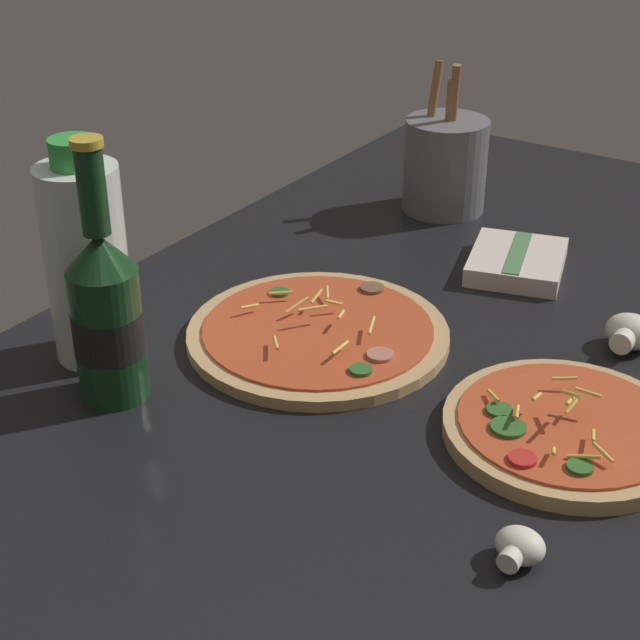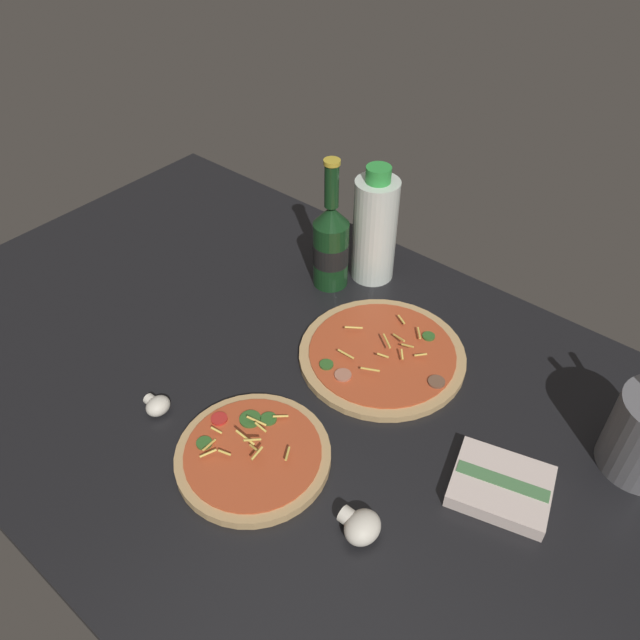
{
  "view_description": "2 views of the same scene",
  "coord_description": "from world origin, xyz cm",
  "px_view_note": "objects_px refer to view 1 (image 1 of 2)",
  "views": [
    {
      "loc": [
        -74.68,
        -37.57,
        56.31
      ],
      "look_at": [
        -6.12,
        8.08,
        11.24
      ],
      "focal_mm": 55.0,
      "sensor_mm": 36.0,
      "label": 1
    },
    {
      "loc": [
        44.05,
        -51.23,
        79.91
      ],
      "look_at": [
        -5.15,
        7.93,
        11.14
      ],
      "focal_mm": 35.0,
      "sensor_mm": 36.0,
      "label": 2
    }
  ],
  "objects_px": {
    "utensil_crock": "(445,164)",
    "dish_towel": "(517,262)",
    "beer_bottle": "(107,313)",
    "pizza_far": "(318,333)",
    "mushroom_right": "(519,547)",
    "mushroom_left": "(630,333)",
    "oil_bottle": "(86,260)",
    "pizza_near": "(566,429)"
  },
  "relations": [
    {
      "from": "beer_bottle",
      "to": "mushroom_left",
      "type": "xyz_separation_m",
      "value": [
        0.38,
        -0.4,
        -0.07
      ]
    },
    {
      "from": "pizza_far",
      "to": "dish_towel",
      "type": "bearing_deg",
      "value": -21.22
    },
    {
      "from": "pizza_far",
      "to": "mushroom_right",
      "type": "bearing_deg",
      "value": -122.18
    },
    {
      "from": "mushroom_right",
      "to": "utensil_crock",
      "type": "distance_m",
      "value": 0.74
    },
    {
      "from": "beer_bottle",
      "to": "utensil_crock",
      "type": "relative_size",
      "value": 1.27
    },
    {
      "from": "oil_bottle",
      "to": "mushroom_right",
      "type": "relative_size",
      "value": 5.61
    },
    {
      "from": "mushroom_left",
      "to": "utensil_crock",
      "type": "bearing_deg",
      "value": 55.15
    },
    {
      "from": "mushroom_right",
      "to": "pizza_far",
      "type": "bearing_deg",
      "value": 57.82
    },
    {
      "from": "pizza_near",
      "to": "oil_bottle",
      "type": "height_order",
      "value": "oil_bottle"
    },
    {
      "from": "mushroom_left",
      "to": "dish_towel",
      "type": "height_order",
      "value": "mushroom_left"
    },
    {
      "from": "beer_bottle",
      "to": "pizza_near",
      "type": "bearing_deg",
      "value": -66.03
    },
    {
      "from": "pizza_near",
      "to": "mushroom_right",
      "type": "bearing_deg",
      "value": -170.19
    },
    {
      "from": "dish_towel",
      "to": "oil_bottle",
      "type": "bearing_deg",
      "value": 146.35
    },
    {
      "from": "beer_bottle",
      "to": "dish_towel",
      "type": "relative_size",
      "value": 1.66
    },
    {
      "from": "utensil_crock",
      "to": "pizza_far",
      "type": "bearing_deg",
      "value": -171.44
    },
    {
      "from": "oil_bottle",
      "to": "mushroom_left",
      "type": "relative_size",
      "value": 4.18
    },
    {
      "from": "pizza_near",
      "to": "utensil_crock",
      "type": "xyz_separation_m",
      "value": [
        0.44,
        0.36,
        0.06
      ]
    },
    {
      "from": "pizza_far",
      "to": "mushroom_right",
      "type": "relative_size",
      "value": 6.78
    },
    {
      "from": "mushroom_left",
      "to": "utensil_crock",
      "type": "xyz_separation_m",
      "value": [
        0.25,
        0.35,
        0.05
      ]
    },
    {
      "from": "pizza_near",
      "to": "mushroom_right",
      "type": "height_order",
      "value": "pizza_near"
    },
    {
      "from": "pizza_near",
      "to": "utensil_crock",
      "type": "height_order",
      "value": "utensil_crock"
    },
    {
      "from": "oil_bottle",
      "to": "mushroom_left",
      "type": "xyz_separation_m",
      "value": [
        0.33,
        -0.47,
        -0.09
      ]
    },
    {
      "from": "pizza_far",
      "to": "utensil_crock",
      "type": "bearing_deg",
      "value": 8.56
    },
    {
      "from": "beer_bottle",
      "to": "mushroom_right",
      "type": "xyz_separation_m",
      "value": [
        -0.0,
        -0.44,
        -0.08
      ]
    },
    {
      "from": "mushroom_right",
      "to": "utensil_crock",
      "type": "relative_size",
      "value": 0.2
    },
    {
      "from": "utensil_crock",
      "to": "dish_towel",
      "type": "height_order",
      "value": "utensil_crock"
    },
    {
      "from": "mushroom_left",
      "to": "utensil_crock",
      "type": "relative_size",
      "value": 0.27
    },
    {
      "from": "pizza_far",
      "to": "beer_bottle",
      "type": "height_order",
      "value": "beer_bottle"
    },
    {
      "from": "dish_towel",
      "to": "pizza_far",
      "type": "bearing_deg",
      "value": 158.78
    },
    {
      "from": "oil_bottle",
      "to": "mushroom_left",
      "type": "height_order",
      "value": "oil_bottle"
    },
    {
      "from": "pizza_far",
      "to": "dish_towel",
      "type": "height_order",
      "value": "pizza_far"
    },
    {
      "from": "dish_towel",
      "to": "mushroom_left",
      "type": "bearing_deg",
      "value": -122.19
    },
    {
      "from": "pizza_near",
      "to": "mushroom_right",
      "type": "xyz_separation_m",
      "value": [
        -0.18,
        -0.03,
        0.0
      ]
    },
    {
      "from": "pizza_far",
      "to": "mushroom_left",
      "type": "bearing_deg",
      "value": -59.43
    },
    {
      "from": "pizza_near",
      "to": "beer_bottle",
      "type": "height_order",
      "value": "beer_bottle"
    },
    {
      "from": "dish_towel",
      "to": "pizza_near",
      "type": "bearing_deg",
      "value": -149.12
    },
    {
      "from": "pizza_near",
      "to": "mushroom_right",
      "type": "distance_m",
      "value": 0.18
    },
    {
      "from": "mushroom_right",
      "to": "beer_bottle",
      "type": "bearing_deg",
      "value": 89.81
    },
    {
      "from": "oil_bottle",
      "to": "mushroom_right",
      "type": "xyz_separation_m",
      "value": [
        -0.05,
        -0.51,
        -0.1
      ]
    },
    {
      "from": "mushroom_right",
      "to": "dish_towel",
      "type": "bearing_deg",
      "value": 23.79
    },
    {
      "from": "pizza_near",
      "to": "mushroom_left",
      "type": "xyz_separation_m",
      "value": [
        0.2,
        0.0,
        0.01
      ]
    },
    {
      "from": "pizza_far",
      "to": "beer_bottle",
      "type": "relative_size",
      "value": 1.08
    }
  ]
}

